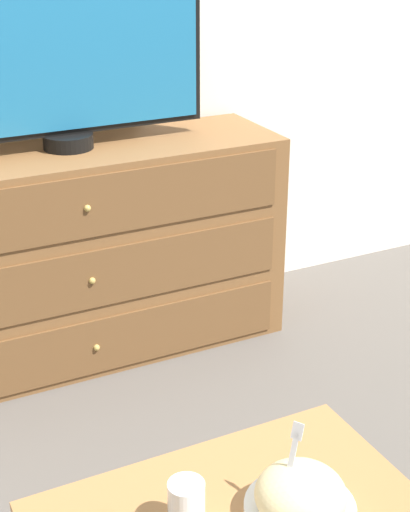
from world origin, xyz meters
name	(u,v)px	position (x,y,z in m)	size (l,w,h in m)	color
ground_plane	(64,321)	(0.00, 0.00, 0.00)	(12.00, 12.00, 0.00)	#56514C
dresser	(72,257)	(-0.01, -0.25, 0.41)	(1.60, 0.47, 0.81)	brown
tv	(60,35)	(0.01, -0.22, 1.21)	(1.03, 0.18, 0.77)	black
takeout_bowl	(300,500)	(-0.02, -1.82, 0.49)	(0.23, 0.23, 0.20)	silver
drink_cup	(186,507)	(-0.24, -1.74, 0.49)	(0.08, 0.08, 0.11)	beige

